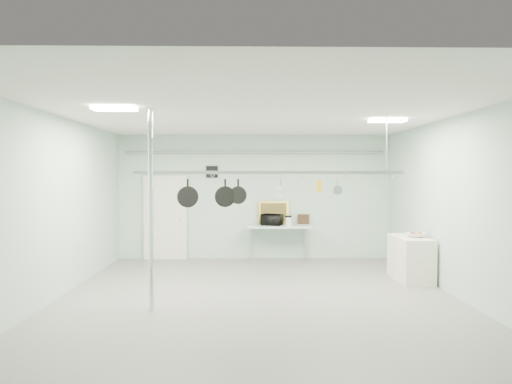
{
  "coord_description": "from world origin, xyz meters",
  "views": [
    {
      "loc": [
        -0.17,
        -7.79,
        2.13
      ],
      "look_at": [
        -0.02,
        1.0,
        1.83
      ],
      "focal_mm": 32.0,
      "sensor_mm": 36.0,
      "label": 1
    }
  ],
  "objects_px": {
    "prep_table": "(279,228)",
    "side_cabinet": "(411,259)",
    "fruit_bowl": "(416,235)",
    "skillet_left": "(188,193)",
    "skillet_right": "(238,191)",
    "microwave": "(272,220)",
    "pot_rack": "(269,171)",
    "coffee_canister": "(288,222)",
    "chrome_pole": "(151,210)",
    "skillet_mid": "(225,193)"
  },
  "relations": [
    {
      "from": "chrome_pole",
      "to": "side_cabinet",
      "type": "xyz_separation_m",
      "value": [
        4.85,
        2.0,
        -1.15
      ]
    },
    {
      "from": "side_cabinet",
      "to": "skillet_left",
      "type": "xyz_separation_m",
      "value": [
        -4.39,
        -1.1,
        1.39
      ]
    },
    {
      "from": "chrome_pole",
      "to": "prep_table",
      "type": "xyz_separation_m",
      "value": [
        2.3,
        4.2,
        -0.77
      ]
    },
    {
      "from": "prep_table",
      "to": "side_cabinet",
      "type": "xyz_separation_m",
      "value": [
        2.55,
        -2.2,
        -0.38
      ]
    },
    {
      "from": "skillet_left",
      "to": "side_cabinet",
      "type": "bearing_deg",
      "value": -1.61
    },
    {
      "from": "skillet_mid",
      "to": "coffee_canister",
      "type": "bearing_deg",
      "value": 56.03
    },
    {
      "from": "fruit_bowl",
      "to": "skillet_right",
      "type": "height_order",
      "value": "skillet_right"
    },
    {
      "from": "fruit_bowl",
      "to": "skillet_mid",
      "type": "xyz_separation_m",
      "value": [
        -3.8,
        -1.01,
        0.89
      ]
    },
    {
      "from": "prep_table",
      "to": "skillet_right",
      "type": "relative_size",
      "value": 3.63
    },
    {
      "from": "prep_table",
      "to": "fruit_bowl",
      "type": "height_order",
      "value": "fruit_bowl"
    },
    {
      "from": "fruit_bowl",
      "to": "coffee_canister",
      "type": "bearing_deg",
      "value": 138.05
    },
    {
      "from": "chrome_pole",
      "to": "coffee_canister",
      "type": "xyz_separation_m",
      "value": [
        2.53,
        4.06,
        -0.59
      ]
    },
    {
      "from": "pot_rack",
      "to": "skillet_mid",
      "type": "xyz_separation_m",
      "value": [
        -0.78,
        0.0,
        -0.4
      ]
    },
    {
      "from": "skillet_right",
      "to": "pot_rack",
      "type": "bearing_deg",
      "value": 18.17
    },
    {
      "from": "prep_table",
      "to": "coffee_canister",
      "type": "xyz_separation_m",
      "value": [
        0.23,
        -0.14,
        0.18
      ]
    },
    {
      "from": "side_cabinet",
      "to": "fruit_bowl",
      "type": "bearing_deg",
      "value": -51.32
    },
    {
      "from": "microwave",
      "to": "skillet_left",
      "type": "distance_m",
      "value": 3.77
    },
    {
      "from": "coffee_canister",
      "to": "microwave",
      "type": "bearing_deg",
      "value": 161.71
    },
    {
      "from": "side_cabinet",
      "to": "microwave",
      "type": "xyz_separation_m",
      "value": [
        -2.72,
        2.19,
        0.59
      ]
    },
    {
      "from": "fruit_bowl",
      "to": "skillet_left",
      "type": "height_order",
      "value": "skillet_left"
    },
    {
      "from": "prep_table",
      "to": "coffee_canister",
      "type": "height_order",
      "value": "coffee_canister"
    },
    {
      "from": "side_cabinet",
      "to": "skillet_mid",
      "type": "distance_m",
      "value": 4.12
    },
    {
      "from": "prep_table",
      "to": "microwave",
      "type": "relative_size",
      "value": 3.18
    },
    {
      "from": "prep_table",
      "to": "side_cabinet",
      "type": "bearing_deg",
      "value": -40.79
    },
    {
      "from": "skillet_left",
      "to": "microwave",
      "type": "bearing_deg",
      "value": 47.35
    },
    {
      "from": "chrome_pole",
      "to": "coffee_canister",
      "type": "distance_m",
      "value": 4.82
    },
    {
      "from": "skillet_left",
      "to": "skillet_right",
      "type": "height_order",
      "value": "same"
    },
    {
      "from": "side_cabinet",
      "to": "chrome_pole",
      "type": "bearing_deg",
      "value": -157.59
    },
    {
      "from": "side_cabinet",
      "to": "coffee_canister",
      "type": "distance_m",
      "value": 3.15
    },
    {
      "from": "pot_rack",
      "to": "fruit_bowl",
      "type": "xyz_separation_m",
      "value": [
        3.02,
        1.01,
        -1.28
      ]
    },
    {
      "from": "pot_rack",
      "to": "microwave",
      "type": "bearing_deg",
      "value": 85.93
    },
    {
      "from": "chrome_pole",
      "to": "side_cabinet",
      "type": "distance_m",
      "value": 5.37
    },
    {
      "from": "pot_rack",
      "to": "skillet_right",
      "type": "bearing_deg",
      "value": 180.0
    },
    {
      "from": "skillet_mid",
      "to": "pot_rack",
      "type": "bearing_deg",
      "value": -9.95
    },
    {
      "from": "fruit_bowl",
      "to": "skillet_left",
      "type": "xyz_separation_m",
      "value": [
        -4.46,
        -1.01,
        0.89
      ]
    },
    {
      "from": "skillet_mid",
      "to": "skillet_right",
      "type": "xyz_separation_m",
      "value": [
        0.23,
        0.0,
        0.03
      ]
    },
    {
      "from": "chrome_pole",
      "to": "skillet_mid",
      "type": "distance_m",
      "value": 1.46
    },
    {
      "from": "fruit_bowl",
      "to": "skillet_mid",
      "type": "distance_m",
      "value": 4.03
    },
    {
      "from": "prep_table",
      "to": "side_cabinet",
      "type": "relative_size",
      "value": 1.33
    },
    {
      "from": "pot_rack",
      "to": "skillet_mid",
      "type": "bearing_deg",
      "value": 180.0
    },
    {
      "from": "coffee_canister",
      "to": "skillet_right",
      "type": "xyz_separation_m",
      "value": [
        -1.18,
        -3.16,
        0.85
      ]
    },
    {
      "from": "chrome_pole",
      "to": "skillet_right",
      "type": "distance_m",
      "value": 1.65
    },
    {
      "from": "prep_table",
      "to": "side_cabinet",
      "type": "height_order",
      "value": "prep_table"
    },
    {
      "from": "side_cabinet",
      "to": "coffee_canister",
      "type": "bearing_deg",
      "value": 138.41
    },
    {
      "from": "microwave",
      "to": "coffee_canister",
      "type": "height_order",
      "value": "microwave"
    },
    {
      "from": "side_cabinet",
      "to": "microwave",
      "type": "bearing_deg",
      "value": 141.14
    },
    {
      "from": "skillet_right",
      "to": "microwave",
      "type": "bearing_deg",
      "value": 94.84
    },
    {
      "from": "coffee_canister",
      "to": "skillet_left",
      "type": "relative_size",
      "value": 0.43
    },
    {
      "from": "coffee_canister",
      "to": "skillet_right",
      "type": "relative_size",
      "value": 0.49
    },
    {
      "from": "skillet_left",
      "to": "chrome_pole",
      "type": "bearing_deg",
      "value": -132.77
    }
  ]
}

